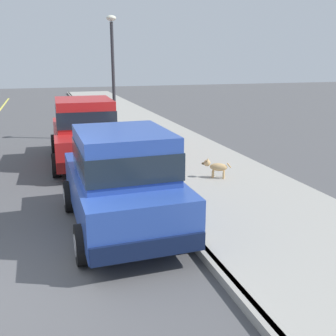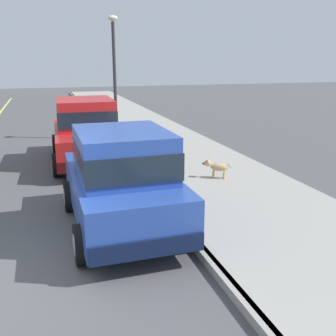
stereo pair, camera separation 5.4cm
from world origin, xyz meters
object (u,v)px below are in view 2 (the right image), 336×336
at_px(car_blue_hatchback, 122,179).
at_px(car_red_sedan, 86,130).
at_px(fire_hydrant, 145,150).
at_px(street_lamp, 114,63).
at_px(dog_tan, 216,167).

xyz_separation_m(car_blue_hatchback, car_red_sedan, (-0.11, 5.17, 0.01)).
xyz_separation_m(fire_hydrant, street_lamp, (-0.10, 4.13, 2.43)).
xyz_separation_m(car_red_sedan, fire_hydrant, (1.56, -0.97, -0.51)).
bearing_deg(car_red_sedan, fire_hydrant, -31.94).
xyz_separation_m(dog_tan, fire_hydrant, (-1.33, 2.12, 0.05)).
bearing_deg(street_lamp, car_blue_hatchback, -99.22).
relative_size(car_red_sedan, dog_tan, 6.85).
bearing_deg(car_blue_hatchback, street_lamp, 80.78).
distance_m(car_blue_hatchback, fire_hydrant, 4.46).
relative_size(car_blue_hatchback, fire_hydrant, 5.27).
bearing_deg(fire_hydrant, street_lamp, 91.39).
height_order(car_red_sedan, fire_hydrant, car_red_sedan).
height_order(car_blue_hatchback, street_lamp, street_lamp).
relative_size(fire_hydrant, street_lamp, 0.16).
distance_m(car_red_sedan, dog_tan, 4.28).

